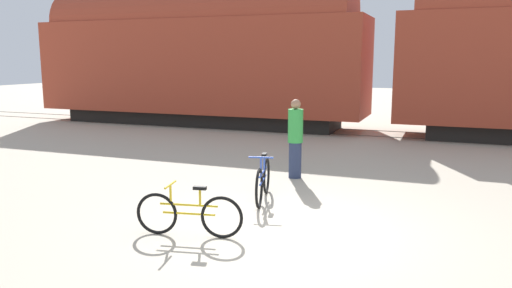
# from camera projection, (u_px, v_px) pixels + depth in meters

# --- Properties ---
(ground_plane) EXTENTS (80.00, 80.00, 0.00)m
(ground_plane) POSITION_uv_depth(u_px,v_px,m) (287.00, 231.00, 7.85)
(ground_plane) COLOR #B2A893
(freight_train) EXTENTS (28.25, 2.85, 5.54)m
(freight_train) POSITION_uv_depth(u_px,v_px,m) (383.00, 51.00, 17.53)
(freight_train) COLOR black
(freight_train) RESTS_ON ground_plane
(rail_near) EXTENTS (40.25, 0.07, 0.01)m
(rail_near) POSITION_uv_depth(u_px,v_px,m) (377.00, 136.00, 17.36)
(rail_near) COLOR #4C4238
(rail_near) RESTS_ON ground_plane
(rail_far) EXTENTS (40.25, 0.07, 0.01)m
(rail_far) POSITION_uv_depth(u_px,v_px,m) (382.00, 131.00, 18.68)
(rail_far) COLOR #4C4238
(rail_far) RESTS_ON ground_plane
(bicycle_yellow) EXTENTS (1.66, 0.47, 0.81)m
(bicycle_yellow) POSITION_uv_depth(u_px,v_px,m) (189.00, 214.00, 7.56)
(bicycle_yellow) COLOR black
(bicycle_yellow) RESTS_ON ground_plane
(bicycle_blue) EXTENTS (0.50, 1.71, 0.91)m
(bicycle_blue) POSITION_uv_depth(u_px,v_px,m) (263.00, 181.00, 9.50)
(bicycle_blue) COLOR black
(bicycle_blue) RESTS_ON ground_plane
(person_in_green) EXTENTS (0.34, 0.34, 1.79)m
(person_in_green) POSITION_uv_depth(u_px,v_px,m) (295.00, 139.00, 11.22)
(person_in_green) COLOR #283351
(person_in_green) RESTS_ON ground_plane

